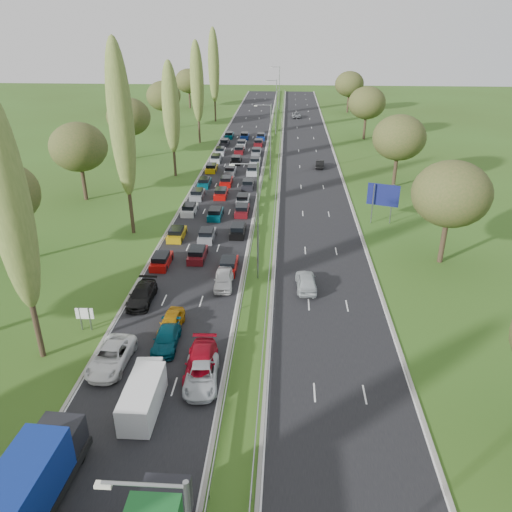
# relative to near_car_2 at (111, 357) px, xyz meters

# --- Properties ---
(ground) EXTENTS (260.00, 260.00, 0.00)m
(ground) POSITION_rel_near_car_2_xyz_m (10.23, 51.86, -0.79)
(ground) COLOR #334B17
(ground) RESTS_ON ground
(near_carriageway) EXTENTS (10.50, 215.00, 0.04)m
(near_carriageway) POSITION_rel_near_car_2_xyz_m (3.48, 54.36, -0.79)
(near_carriageway) COLOR black
(near_carriageway) RESTS_ON ground
(far_carriageway) EXTENTS (10.50, 215.00, 0.04)m
(far_carriageway) POSITION_rel_near_car_2_xyz_m (16.98, 54.36, -0.79)
(far_carriageway) COLOR black
(far_carriageway) RESTS_ON ground
(central_reservation) EXTENTS (2.36, 215.00, 0.32)m
(central_reservation) POSITION_rel_near_car_2_xyz_m (10.23, 54.36, -0.24)
(central_reservation) COLOR gray
(central_reservation) RESTS_ON ground
(lamp_columns) EXTENTS (0.18, 140.18, 12.00)m
(lamp_columns) POSITION_rel_near_car_2_xyz_m (10.23, 49.86, 5.21)
(lamp_columns) COLOR gray
(lamp_columns) RESTS_ON ground
(poplar_row) EXTENTS (2.80, 127.80, 22.44)m
(poplar_row) POSITION_rel_near_car_2_xyz_m (-5.77, 40.02, 11.60)
(poplar_row) COLOR #2D2116
(poplar_row) RESTS_ON ground
(woodland_left) EXTENTS (8.00, 166.00, 11.10)m
(woodland_left) POSITION_rel_near_car_2_xyz_m (-16.27, 34.48, 6.89)
(woodland_left) COLOR #2D2116
(woodland_left) RESTS_ON ground
(woodland_right) EXTENTS (8.00, 153.00, 11.10)m
(woodland_right) POSITION_rel_near_car_2_xyz_m (29.73, 38.52, 6.89)
(woodland_right) COLOR #2D2116
(woodland_right) RESTS_ON ground
(traffic_queue_fill) EXTENTS (9.12, 68.59, 0.80)m
(traffic_queue_fill) POSITION_rel_near_car_2_xyz_m (3.46, 49.30, -0.35)
(traffic_queue_fill) COLOR #A50C0A
(traffic_queue_fill) RESTS_ON ground
(near_car_2) EXTENTS (2.77, 5.63, 1.54)m
(near_car_2) POSITION_rel_near_car_2_xyz_m (0.00, 0.00, 0.00)
(near_car_2) COLOR white
(near_car_2) RESTS_ON near_carriageway
(near_car_3) EXTENTS (2.08, 5.10, 1.48)m
(near_car_3) POSITION_rel_near_car_2_xyz_m (-0.22, 9.48, -0.03)
(near_car_3) COLOR black
(near_car_3) RESTS_ON near_carriageway
(near_car_7) EXTENTS (2.01, 4.70, 1.35)m
(near_car_7) POSITION_rel_near_car_2_xyz_m (3.61, 2.75, -0.09)
(near_car_7) COLOR #053D4D
(near_car_7) RESTS_ON near_carriageway
(near_car_8) EXTENTS (1.89, 4.31, 1.45)m
(near_car_8) POSITION_rel_near_car_2_xyz_m (3.48, 5.06, -0.05)
(near_car_8) COLOR #AA710B
(near_car_8) RESTS_ON near_carriageway
(near_car_10) EXTENTS (2.80, 5.32, 1.43)m
(near_car_10) POSITION_rel_near_car_2_xyz_m (7.14, -1.65, -0.06)
(near_car_10) COLOR #B1B6BB
(near_car_10) RESTS_ON near_carriageway
(near_car_11) EXTENTS (2.43, 5.55, 1.59)m
(near_car_11) POSITION_rel_near_car_2_xyz_m (6.90, -0.29, 0.02)
(near_car_11) COLOR #9E091A
(near_car_11) RESTS_ON near_carriageway
(near_car_12) EXTENTS (2.04, 4.57, 1.52)m
(near_car_12) POSITION_rel_near_car_2_xyz_m (6.99, 12.93, -0.01)
(near_car_12) COLOR silver
(near_car_12) RESTS_ON near_carriageway
(far_car_0) EXTENTS (2.15, 4.82, 1.61)m
(far_car_0) POSITION_rel_near_car_2_xyz_m (15.05, 12.91, 0.04)
(far_car_0) COLOR #ADB4B7
(far_car_0) RESTS_ON far_carriageway
(far_car_1) EXTENTS (1.73, 4.15, 1.33)m
(far_car_1) POSITION_rel_near_car_2_xyz_m (18.77, 57.42, -0.10)
(far_car_1) COLOR black
(far_car_1) RESTS_ON far_carriageway
(far_car_2) EXTENTS (2.48, 5.03, 1.37)m
(far_car_2) POSITION_rel_near_car_2_xyz_m (15.16, 107.60, -0.08)
(far_car_2) COLOR gray
(far_car_2) RESTS_ON far_carriageway
(blue_lorry) EXTENTS (2.52, 9.07, 3.83)m
(blue_lorry) POSITION_rel_near_car_2_xyz_m (0.05, -12.62, 1.20)
(blue_lorry) COLOR black
(blue_lorry) RESTS_ON near_carriageway
(white_van_front) EXTENTS (1.84, 4.70, 1.89)m
(white_van_front) POSITION_rel_near_car_2_xyz_m (3.58, -3.37, 0.18)
(white_van_front) COLOR silver
(white_van_front) RESTS_ON near_carriageway
(white_van_rear) EXTENTS (2.08, 5.31, 2.13)m
(white_van_rear) POSITION_rel_near_car_2_xyz_m (3.73, -4.41, 0.30)
(white_van_rear) COLOR silver
(white_van_rear) RESTS_ON near_carriageway
(info_sign) EXTENTS (1.50, 0.16, 2.10)m
(info_sign) POSITION_rel_near_car_2_xyz_m (-3.67, 4.61, 0.58)
(info_sign) COLOR gray
(info_sign) RESTS_ON ground
(direction_sign) EXTENTS (3.82, 1.39, 5.20)m
(direction_sign) POSITION_rel_near_car_2_xyz_m (25.13, 30.97, 2.78)
(direction_sign) COLOR gray
(direction_sign) RESTS_ON ground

